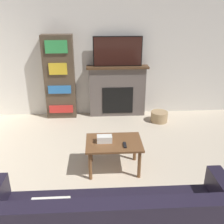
# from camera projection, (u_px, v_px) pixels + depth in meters

# --- Properties ---
(wall_back) EXTENTS (5.88, 0.06, 2.70)m
(wall_back) POSITION_uv_depth(u_px,v_px,m) (100.00, 54.00, 5.57)
(wall_back) COLOR silver
(wall_back) RESTS_ON ground_plane
(fireplace) EXTENTS (1.32, 0.28, 1.12)m
(fireplace) POSITION_uv_depth(u_px,v_px,m) (117.00, 91.00, 5.77)
(fireplace) COLOR #605651
(fireplace) RESTS_ON ground_plane
(tv) EXTENTS (1.02, 0.03, 0.62)m
(tv) POSITION_uv_depth(u_px,v_px,m) (118.00, 51.00, 5.42)
(tv) COLOR black
(tv) RESTS_ON fireplace
(coffee_table) EXTENTS (0.82, 0.58, 0.47)m
(coffee_table) POSITION_uv_depth(u_px,v_px,m) (114.00, 146.00, 3.87)
(coffee_table) COLOR brown
(coffee_table) RESTS_ON ground_plane
(tissue_box) EXTENTS (0.22, 0.12, 0.10)m
(tissue_box) POSITION_uv_depth(u_px,v_px,m) (105.00, 139.00, 3.82)
(tissue_box) COLOR white
(tissue_box) RESTS_ON coffee_table
(remote_control) EXTENTS (0.04, 0.15, 0.02)m
(remote_control) POSITION_uv_depth(u_px,v_px,m) (125.00, 145.00, 3.74)
(remote_control) COLOR black
(remote_control) RESTS_ON coffee_table
(bookshelf) EXTENTS (0.63, 0.29, 1.77)m
(bookshelf) POSITION_uv_depth(u_px,v_px,m) (60.00, 78.00, 5.55)
(bookshelf) COLOR #4C3D2D
(bookshelf) RESTS_ON ground_plane
(storage_basket) EXTENTS (0.36, 0.36, 0.22)m
(storage_basket) POSITION_uv_depth(u_px,v_px,m) (159.00, 117.00, 5.60)
(storage_basket) COLOR tan
(storage_basket) RESTS_ON ground_plane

